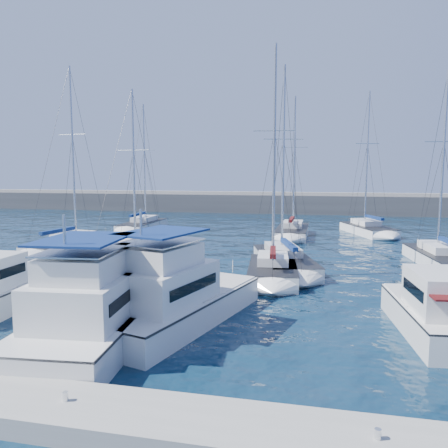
% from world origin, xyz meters
% --- Properties ---
extents(ground, '(220.00, 220.00, 0.00)m').
position_xyz_m(ground, '(0.00, 0.00, 0.00)').
color(ground, black).
rests_on(ground, ground).
extents(breakwater, '(160.00, 6.00, 4.45)m').
position_xyz_m(breakwater, '(0.00, 52.00, 1.05)').
color(breakwater, '#424244').
rests_on(breakwater, ground).
extents(dock, '(40.00, 2.20, 0.60)m').
position_xyz_m(dock, '(0.00, -11.00, 0.30)').
color(dock, gray).
rests_on(dock, ground).
extents(dock_cleat_centre, '(0.16, 0.16, 0.25)m').
position_xyz_m(dock_cleat_centre, '(0.00, -11.00, 0.72)').
color(dock_cleat_centre, silver).
rests_on(dock_cleat_centre, dock).
extents(dock_cleat_near_stbd, '(0.16, 0.16, 0.25)m').
position_xyz_m(dock_cleat_near_stbd, '(8.00, -11.00, 0.72)').
color(dock_cleat_near_stbd, silver).
rests_on(dock_cleat_near_stbd, dock).
extents(motor_yacht_port_inner, '(4.68, 10.35, 4.69)m').
position_xyz_m(motor_yacht_port_inner, '(-2.05, -5.47, 1.13)').
color(motor_yacht_port_inner, silver).
rests_on(motor_yacht_port_inner, ground).
extents(motor_yacht_stbd_inner, '(5.95, 10.08, 4.69)m').
position_xyz_m(motor_yacht_stbd_inner, '(0.44, -3.12, 1.13)').
color(motor_yacht_stbd_inner, silver).
rests_on(motor_yacht_stbd_inner, ground).
extents(motor_yacht_stbd_outer, '(3.05, 6.99, 3.20)m').
position_xyz_m(motor_yacht_stbd_outer, '(11.24, -2.16, 0.94)').
color(motor_yacht_stbd_outer, silver).
rests_on(motor_yacht_stbd_outer, ground).
extents(sailboat_mid_a, '(4.13, 8.96, 15.86)m').
position_xyz_m(sailboat_mid_a, '(-14.14, 12.23, 0.53)').
color(sailboat_mid_a, silver).
rests_on(sailboat_mid_a, ground).
extents(sailboat_mid_b, '(4.07, 9.35, 13.41)m').
position_xyz_m(sailboat_mid_b, '(-7.79, 10.36, 0.50)').
color(sailboat_mid_b, silver).
rests_on(sailboat_mid_b, ground).
extents(sailboat_mid_c, '(3.61, 6.95, 14.86)m').
position_xyz_m(sailboat_mid_c, '(3.82, 6.04, 0.55)').
color(sailboat_mid_c, white).
rests_on(sailboat_mid_c, ground).
extents(sailboat_mid_d, '(5.52, 9.68, 14.41)m').
position_xyz_m(sailboat_mid_d, '(4.27, 9.37, 0.51)').
color(sailboat_mid_d, silver).
rests_on(sailboat_mid_d, ground).
extents(sailboat_mid_e, '(4.04, 8.88, 14.23)m').
position_xyz_m(sailboat_mid_e, '(15.34, 12.65, 0.51)').
color(sailboat_mid_e, white).
rests_on(sailboat_mid_e, ground).
extents(sailboat_back_a, '(3.09, 8.79, 14.88)m').
position_xyz_m(sailboat_back_a, '(-13.57, 26.73, 0.52)').
color(sailboat_back_a, white).
rests_on(sailboat_back_a, ground).
extents(sailboat_back_b, '(3.24, 8.83, 14.90)m').
position_xyz_m(sailboat_back_b, '(3.92, 25.05, 0.52)').
color(sailboat_back_b, silver).
rests_on(sailboat_back_b, ground).
extents(sailboat_back_c, '(5.69, 8.97, 15.73)m').
position_xyz_m(sailboat_back_c, '(11.86, 28.52, 0.53)').
color(sailboat_back_c, white).
rests_on(sailboat_back_c, ground).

